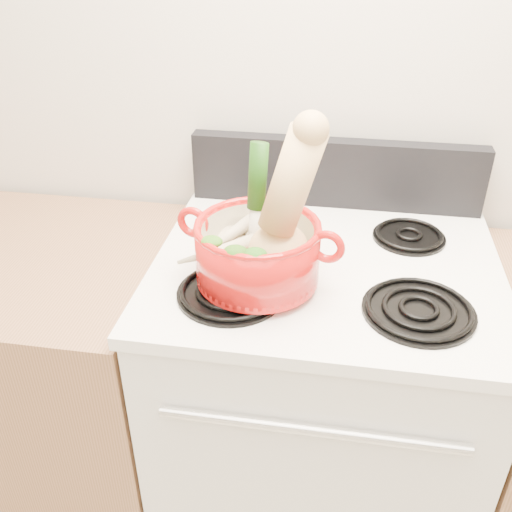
% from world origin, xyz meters
% --- Properties ---
extents(wall_back, '(3.50, 0.02, 2.60)m').
position_xyz_m(wall_back, '(0.00, 1.75, 1.30)').
color(wall_back, beige).
rests_on(wall_back, floor).
extents(stove_body, '(0.76, 0.65, 0.92)m').
position_xyz_m(stove_body, '(0.00, 1.40, 0.46)').
color(stove_body, silver).
rests_on(stove_body, floor).
extents(cooktop, '(0.78, 0.67, 0.03)m').
position_xyz_m(cooktop, '(0.00, 1.40, 0.93)').
color(cooktop, white).
rests_on(cooktop, stove_body).
extents(control_backsplash, '(0.76, 0.05, 0.18)m').
position_xyz_m(control_backsplash, '(0.00, 1.70, 1.04)').
color(control_backsplash, black).
rests_on(control_backsplash, cooktop).
extents(oven_handle, '(0.60, 0.02, 0.02)m').
position_xyz_m(oven_handle, '(0.00, 1.06, 0.78)').
color(oven_handle, silver).
rests_on(oven_handle, stove_body).
extents(burner_front_left, '(0.22, 0.22, 0.02)m').
position_xyz_m(burner_front_left, '(-0.19, 1.24, 0.96)').
color(burner_front_left, black).
rests_on(burner_front_left, cooktop).
extents(burner_front_right, '(0.22, 0.22, 0.02)m').
position_xyz_m(burner_front_right, '(0.19, 1.24, 0.96)').
color(burner_front_right, black).
rests_on(burner_front_right, cooktop).
extents(burner_back_left, '(0.17, 0.17, 0.02)m').
position_xyz_m(burner_back_left, '(-0.19, 1.54, 0.96)').
color(burner_back_left, black).
rests_on(burner_back_left, cooktop).
extents(burner_back_right, '(0.17, 0.17, 0.02)m').
position_xyz_m(burner_back_right, '(0.19, 1.54, 0.96)').
color(burner_back_right, black).
rests_on(burner_back_right, cooktop).
extents(dutch_oven, '(0.30, 0.30, 0.13)m').
position_xyz_m(dutch_oven, '(-0.14, 1.29, 1.03)').
color(dutch_oven, '#B7120F').
rests_on(dutch_oven, burner_front_left).
extents(pot_handle_left, '(0.07, 0.03, 0.07)m').
position_xyz_m(pot_handle_left, '(-0.28, 1.31, 1.07)').
color(pot_handle_left, '#B7120F').
rests_on(pot_handle_left, dutch_oven).
extents(pot_handle_right, '(0.07, 0.03, 0.07)m').
position_xyz_m(pot_handle_right, '(0.00, 1.26, 1.07)').
color(pot_handle_right, '#B7120F').
rests_on(pot_handle_right, dutch_oven).
extents(squash, '(0.25, 0.20, 0.34)m').
position_xyz_m(squash, '(-0.10, 1.27, 1.15)').
color(squash, '#E1AE73').
rests_on(squash, dutch_oven).
extents(leek, '(0.06, 0.08, 0.26)m').
position_xyz_m(leek, '(-0.15, 1.34, 1.12)').
color(leek, silver).
rests_on(leek, dutch_oven).
extents(ginger, '(0.08, 0.07, 0.04)m').
position_xyz_m(ginger, '(-0.10, 1.36, 1.01)').
color(ginger, tan).
rests_on(ginger, dutch_oven).
extents(parsnip_0, '(0.05, 0.22, 0.06)m').
position_xyz_m(parsnip_0, '(-0.19, 1.33, 1.02)').
color(parsnip_0, beige).
rests_on(parsnip_0, dutch_oven).
extents(parsnip_1, '(0.08, 0.22, 0.06)m').
position_xyz_m(parsnip_1, '(-0.23, 1.32, 1.02)').
color(parsnip_1, beige).
rests_on(parsnip_1, dutch_oven).
extents(parsnip_2, '(0.10, 0.19, 0.06)m').
position_xyz_m(parsnip_2, '(-0.16, 1.34, 1.03)').
color(parsnip_2, beige).
rests_on(parsnip_2, dutch_oven).
extents(parsnip_3, '(0.17, 0.11, 0.05)m').
position_xyz_m(parsnip_3, '(-0.22, 1.27, 1.03)').
color(parsnip_3, beige).
rests_on(parsnip_3, dutch_oven).
extents(parsnip_4, '(0.16, 0.20, 0.06)m').
position_xyz_m(parsnip_4, '(-0.20, 1.34, 1.04)').
color(parsnip_4, beige).
rests_on(parsnip_4, dutch_oven).
extents(carrot_0, '(0.09, 0.18, 0.05)m').
position_xyz_m(carrot_0, '(-0.14, 1.26, 1.01)').
color(carrot_0, red).
rests_on(carrot_0, dutch_oven).
extents(carrot_1, '(0.12, 0.15, 0.05)m').
position_xyz_m(carrot_1, '(-0.18, 1.26, 1.02)').
color(carrot_1, red).
rests_on(carrot_1, dutch_oven).
extents(carrot_2, '(0.07, 0.18, 0.05)m').
position_xyz_m(carrot_2, '(-0.14, 1.26, 1.02)').
color(carrot_2, '#BF5A09').
rests_on(carrot_2, dutch_oven).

